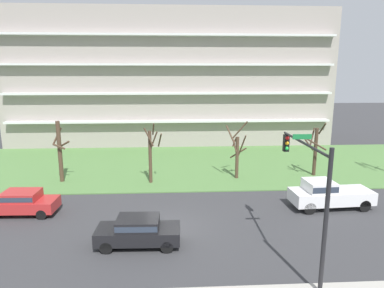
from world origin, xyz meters
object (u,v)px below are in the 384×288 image
at_px(tree_left, 151,153).
at_px(tree_right, 315,149).
at_px(sedan_red_center_left, 22,202).
at_px(tree_center, 237,152).
at_px(pickup_white_center_right, 328,194).
at_px(tree_far_left, 60,151).
at_px(traffic_signal_mast, 309,181).
at_px(sedan_black_near_left, 138,230).

height_order(tree_left, tree_right, tree_left).
relative_size(tree_right, sedan_red_center_left, 1.08).
relative_size(tree_center, pickup_white_center_right, 0.90).
relative_size(tree_far_left, pickup_white_center_right, 0.94).
bearing_deg(traffic_signal_mast, pickup_white_center_right, 58.58).
xyz_separation_m(tree_right, traffic_signal_mast, (-6.38, -14.36, 1.87)).
bearing_deg(sedan_black_near_left, tree_center, 58.73).
relative_size(tree_right, sedan_black_near_left, 1.08).
bearing_deg(tree_center, sedan_black_near_left, -122.88).
relative_size(sedan_red_center_left, traffic_signal_mast, 0.71).
xyz_separation_m(tree_center, pickup_white_center_right, (4.95, -6.84, -1.32)).
relative_size(tree_center, traffic_signal_mast, 0.79).
bearing_deg(sedan_black_near_left, traffic_signal_mast, -17.29).
height_order(tree_far_left, traffic_signal_mast, traffic_signal_mast).
height_order(tree_far_left, tree_left, tree_far_left).
height_order(tree_far_left, tree_right, tree_far_left).
bearing_deg(tree_far_left, tree_right, 1.33).
bearing_deg(traffic_signal_mast, sedan_red_center_left, 155.45).
height_order(tree_far_left, sedan_black_near_left, tree_far_left).
xyz_separation_m(tree_right, pickup_white_center_right, (-1.99, -7.17, -1.42)).
height_order(sedan_black_near_left, sedan_red_center_left, same).
bearing_deg(pickup_white_center_right, tree_far_left, -21.94).
distance_m(sedan_black_near_left, sedan_red_center_left, 9.08).
distance_m(tree_right, sedan_red_center_left, 23.32).
bearing_deg(tree_right, traffic_signal_mast, -113.94).
xyz_separation_m(sedan_black_near_left, sedan_red_center_left, (-7.89, 4.50, 0.00)).
height_order(tree_center, tree_right, tree_center).
bearing_deg(pickup_white_center_right, tree_center, -57.35).
xyz_separation_m(tree_right, sedan_red_center_left, (-22.14, -7.16, -1.57)).
distance_m(tree_far_left, sedan_red_center_left, 6.91).
height_order(sedan_black_near_left, traffic_signal_mast, traffic_signal_mast).
bearing_deg(sedan_black_near_left, tree_left, 91.12).
height_order(tree_right, traffic_signal_mast, traffic_signal_mast).
relative_size(sedan_black_near_left, pickup_white_center_right, 0.81).
xyz_separation_m(tree_far_left, pickup_white_center_right, (19.70, -6.67, -1.67)).
relative_size(tree_right, traffic_signal_mast, 0.77).
xyz_separation_m(sedan_black_near_left, traffic_signal_mast, (7.88, -2.70, 3.44)).
bearing_deg(tree_left, tree_far_left, 174.54).
bearing_deg(tree_right, sedan_black_near_left, -140.71).
bearing_deg(traffic_signal_mast, tree_center, 92.27).
relative_size(tree_left, sedan_red_center_left, 1.13).
distance_m(sedan_black_near_left, pickup_white_center_right, 13.06).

